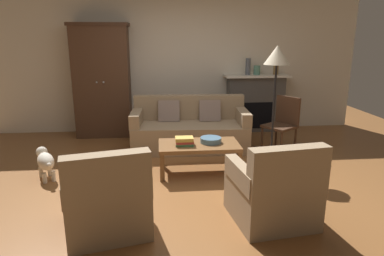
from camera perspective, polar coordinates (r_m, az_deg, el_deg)
The scene contains 16 objects.
ground_plane at distance 4.71m, azimuth -0.83°, elevation -8.08°, with size 9.60×9.60×0.00m, color brown.
back_wall at distance 6.90m, azimuth -2.59°, elevation 11.24°, with size 7.20×0.10×2.80m, color silver.
fireplace at distance 7.00m, azimuth 10.40°, elevation 4.20°, with size 1.26×0.48×1.12m.
armoire at distance 6.68m, azimuth -14.60°, elevation 7.58°, with size 1.06×0.57×2.08m.
couch at distance 5.82m, azimuth -0.37°, elevation -0.26°, with size 1.95×0.93×0.86m.
coffee_table at distance 4.74m, azimuth 1.15°, elevation -3.22°, with size 1.10×0.60×0.42m.
fruit_bowl at distance 4.77m, azimuth 3.13°, elevation -2.00°, with size 0.29×0.29×0.07m, color slate.
book_stack at distance 4.64m, azimuth -1.25°, elevation -2.21°, with size 0.26×0.19×0.11m.
mantel_vase_slate at distance 6.85m, azimuth 9.24°, elevation 10.01°, with size 0.10×0.10×0.32m, color #565B66.
mantel_vase_jade at distance 6.90m, azimuth 10.69°, elevation 9.40°, with size 0.13×0.13×0.18m, color slate.
mantel_vase_bronze at distance 7.01m, azimuth 13.72°, elevation 9.39°, with size 0.10×0.10×0.19m, color olive.
armchair_near_left at distance 3.47m, azimuth -13.88°, elevation -11.68°, with size 0.92×0.92×0.88m.
armchair_near_right at distance 3.63m, azimuth 13.35°, elevation -10.39°, with size 0.87×0.87×0.88m.
side_chair_wooden at distance 5.80m, azimuth 14.84°, elevation 1.17°, with size 0.61×0.61×0.90m.
floor_lamp at distance 4.96m, azimuth 13.84°, elevation 10.50°, with size 0.36×0.36×1.73m.
dog at distance 4.98m, azimuth -23.13°, elevation -5.03°, with size 0.37×0.52×0.39m.
Camera 1 is at (-0.34, -4.33, 1.84)m, focal length 32.22 mm.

